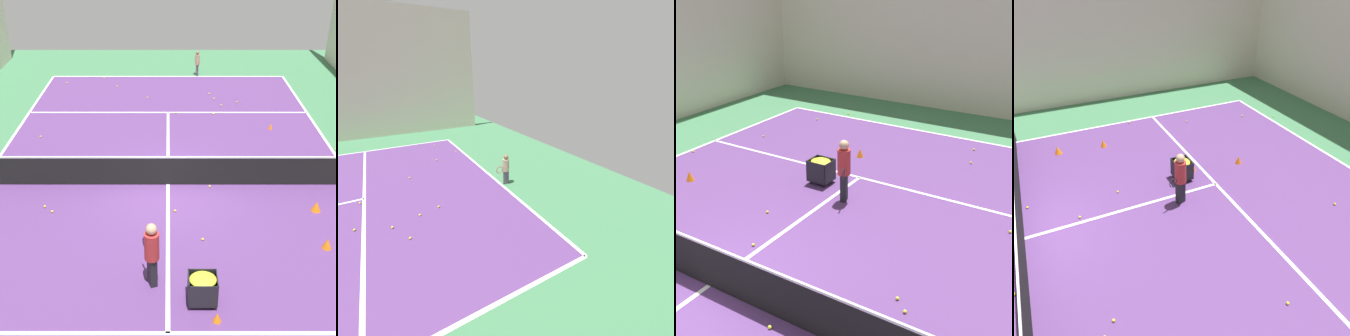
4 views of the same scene
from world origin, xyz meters
TOP-DOWN VIEW (x-y plane):
  - ground_plane at (0.00, 0.00)m, footprint 31.56×31.56m
  - court_playing_area at (0.00, 0.00)m, footprint 11.79×21.38m
  - line_baseline_far at (0.00, 10.69)m, footprint 11.79×0.10m
  - line_sideline_left at (-5.90, 0.00)m, footprint 0.10×21.38m
  - line_service_far at (0.00, 5.88)m, footprint 11.79×0.10m
  - line_centre_service at (0.00, 0.00)m, footprint 0.10×11.76m
  - tennis_net at (0.00, 0.00)m, footprint 12.09×0.10m
  - coach_at_net at (0.36, 4.43)m, footprint 0.45×0.66m
  - ball_cart at (-0.75, 5.00)m, footprint 0.63×0.56m
  - training_cone_0 at (-0.78, 7.27)m, footprint 0.22×0.22m
  - training_cone_1 at (-1.04, 5.55)m, footprint 0.19×0.19m
  - training_cone_3 at (-4.06, 3.13)m, footprint 0.24×0.24m
  - training_cone_4 at (-4.25, 1.45)m, footprint 0.28×0.28m
  - tennis_ball_0 at (-1.30, 0.16)m, footprint 0.07×0.07m
  - tennis_ball_5 at (-5.68, 4.69)m, footprint 0.07×0.07m
  - tennis_ball_7 at (-0.91, 2.82)m, footprint 0.07×0.07m
  - tennis_ball_15 at (2.46, 8.59)m, footprint 0.07×0.07m
  - tennis_ball_17 at (4.52, 5.06)m, footprint 0.07×0.07m
  - tennis_ball_18 at (-3.49, 10.99)m, footprint 0.07×0.07m
  - tennis_ball_19 at (-4.69, 7.07)m, footprint 0.07×0.07m
  - tennis_ball_20 at (-4.16, 9.69)m, footprint 0.07×0.07m
  - tennis_ball_23 at (1.77, -0.29)m, footprint 0.07×0.07m
  - tennis_ball_24 at (-0.20, 1.50)m, footprint 0.07×0.07m
  - tennis_ball_28 at (3.31, 1.54)m, footprint 0.07×0.07m

SIDE VIEW (x-z plane):
  - ground_plane at x=0.00m, z-range 0.00..0.00m
  - court_playing_area at x=0.00m, z-range 0.00..0.00m
  - line_baseline_far at x=0.00m, z-range 0.00..0.01m
  - line_sideline_left at x=-5.90m, z-range 0.00..0.01m
  - line_service_far at x=0.00m, z-range 0.00..0.01m
  - line_centre_service at x=0.00m, z-range 0.00..0.01m
  - tennis_ball_0 at x=-1.30m, z-range 0.00..0.07m
  - tennis_ball_5 at x=-5.68m, z-range 0.00..0.07m
  - tennis_ball_7 at x=-0.91m, z-range 0.00..0.07m
  - tennis_ball_15 at x=2.46m, z-range 0.00..0.07m
  - tennis_ball_17 at x=4.52m, z-range 0.00..0.07m
  - tennis_ball_18 at x=-3.49m, z-range 0.00..0.07m
  - tennis_ball_19 at x=-4.69m, z-range 0.00..0.07m
  - tennis_ball_20 at x=-4.16m, z-range 0.00..0.07m
  - tennis_ball_23 at x=1.77m, z-range 0.00..0.07m
  - tennis_ball_24 at x=-0.20m, z-range 0.00..0.07m
  - tennis_ball_28 at x=3.31m, z-range 0.00..0.07m
  - training_cone_1 at x=-1.04m, z-range 0.00..0.22m
  - training_cone_0 at x=-0.78m, z-range 0.00..0.28m
  - training_cone_3 at x=-4.06m, z-range 0.00..0.29m
  - training_cone_4 at x=-4.25m, z-range 0.00..0.30m
  - tennis_net at x=0.00m, z-range 0.02..1.01m
  - ball_cart at x=-0.75m, z-range 0.15..0.88m
  - coach_at_net at x=0.36m, z-range 0.12..1.82m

